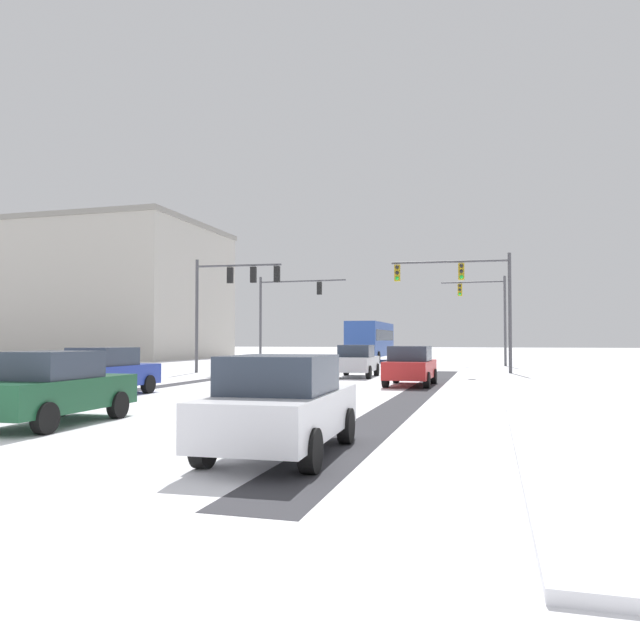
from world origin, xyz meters
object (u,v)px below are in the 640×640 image
(traffic_signal_far_left, at_px, (284,304))
(car_dark_green_fourth, at_px, (52,388))
(traffic_signal_near_left, at_px, (230,289))
(traffic_signal_far_right, at_px, (488,306))
(office_building_far_left_block, at_px, (73,293))
(car_red_second, at_px, (410,366))
(traffic_signal_near_right, at_px, (467,288))
(car_silver_lead, at_px, (357,361))
(car_blue_third, at_px, (105,372))
(car_white_fifth, at_px, (282,405))
(bus_oncoming, at_px, (371,339))

(traffic_signal_far_left, height_order, car_dark_green_fourth, traffic_signal_far_left)
(traffic_signal_near_left, height_order, traffic_signal_far_right, same)
(office_building_far_left_block, bearing_deg, car_red_second, -36.87)
(traffic_signal_near_right, height_order, car_silver_lead, traffic_signal_near_right)
(traffic_signal_far_right, xyz_separation_m, car_red_second, (-2.96, -20.65, -3.52))
(car_red_second, xyz_separation_m, car_dark_green_fourth, (-6.15, -13.63, 0.00))
(traffic_signal_near_left, bearing_deg, traffic_signal_far_right, 44.59)
(traffic_signal_far_right, bearing_deg, car_blue_third, -113.51)
(traffic_signal_near_right, height_order, car_dark_green_fourth, traffic_signal_near_right)
(traffic_signal_far_left, xyz_separation_m, traffic_signal_near_left, (0.18, -9.79, 0.30))
(car_white_fifth, bearing_deg, traffic_signal_near_right, 85.07)
(car_white_fifth, bearing_deg, car_red_second, 89.66)
(traffic_signal_far_right, distance_m, office_building_far_left_block, 43.39)
(car_white_fifth, height_order, office_building_far_left_block, office_building_far_left_block)
(car_blue_third, bearing_deg, bus_oncoming, 86.14)
(car_red_second, height_order, car_dark_green_fourth, same)
(traffic_signal_far_right, height_order, bus_oncoming, traffic_signal_far_right)
(traffic_signal_far_right, xyz_separation_m, car_white_fifth, (-3.06, -36.23, -3.52))
(car_silver_lead, xyz_separation_m, car_dark_green_fourth, (-2.80, -18.67, 0.00))
(bus_oncoming, bearing_deg, car_red_second, -75.72)
(car_blue_third, bearing_deg, car_silver_lead, 64.66)
(car_silver_lead, distance_m, car_blue_third, 13.73)
(traffic_signal_near_left, distance_m, traffic_signal_far_right, 19.74)
(traffic_signal_far_left, height_order, car_blue_third, traffic_signal_far_left)
(traffic_signal_near_left, bearing_deg, traffic_signal_near_right, 7.26)
(office_building_far_left_block, bearing_deg, bus_oncoming, -4.33)
(car_red_second, bearing_deg, car_silver_lead, 123.59)
(traffic_signal_near_left, bearing_deg, bus_oncoming, 78.34)
(traffic_signal_near_left, distance_m, car_blue_third, 14.82)
(car_blue_third, bearing_deg, traffic_signal_far_left, 94.88)
(traffic_signal_near_left, relative_size, car_blue_third, 1.58)
(office_building_far_left_block, bearing_deg, traffic_signal_near_right, -27.01)
(traffic_signal_near_right, xyz_separation_m, car_white_fifth, (-2.07, -24.04, -3.84))
(traffic_signal_far_left, bearing_deg, office_building_far_left_block, 155.25)
(traffic_signal_far_left, xyz_separation_m, car_red_second, (11.27, -16.59, -3.64))
(office_building_far_left_block, bearing_deg, car_silver_lead, -34.21)
(car_red_second, distance_m, car_blue_third, 11.80)
(car_silver_lead, height_order, bus_oncoming, bus_oncoming)
(car_silver_lead, height_order, car_blue_third, same)
(traffic_signal_near_left, bearing_deg, car_silver_lead, -12.75)
(bus_oncoming, bearing_deg, car_blue_third, -93.86)
(car_silver_lead, bearing_deg, traffic_signal_far_right, 67.98)
(traffic_signal_far_left, bearing_deg, traffic_signal_near_right, -31.53)
(car_white_fifth, bearing_deg, car_silver_lead, 98.97)
(car_blue_third, xyz_separation_m, office_building_far_left_block, (-30.20, 36.93, 5.98))
(traffic_signal_far_right, relative_size, traffic_signal_near_right, 1.00)
(car_silver_lead, distance_m, bus_oncoming, 22.38)
(traffic_signal_near_left, distance_m, car_dark_green_fourth, 21.37)
(traffic_signal_near_left, distance_m, car_red_second, 13.59)
(car_red_second, height_order, bus_oncoming, bus_oncoming)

